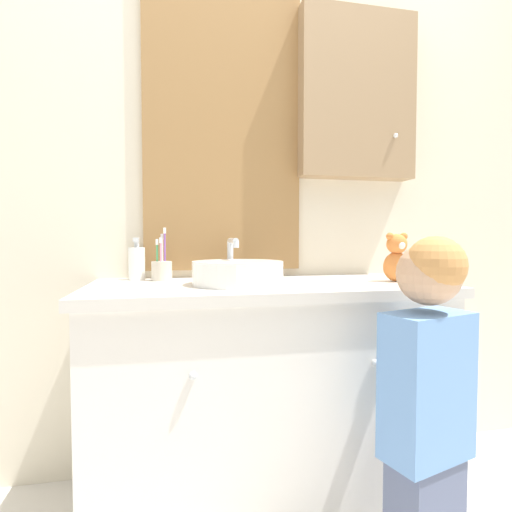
{
  "coord_description": "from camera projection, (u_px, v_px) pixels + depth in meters",
  "views": [
    {
      "loc": [
        -0.34,
        -1.06,
        0.96
      ],
      "look_at": [
        -0.05,
        0.27,
        0.9
      ],
      "focal_mm": 28.0,
      "sensor_mm": 36.0,
      "label": 1
    }
  ],
  "objects": [
    {
      "name": "child_figure",
      "position": [
        426.0,
        391.0,
        1.06
      ],
      "size": [
        0.26,
        0.49,
        0.96
      ],
      "color": "slate",
      "rests_on": "ground_plane"
    },
    {
      "name": "teddy_bear",
      "position": [
        397.0,
        258.0,
        1.48
      ],
      "size": [
        0.1,
        0.08,
        0.18
      ],
      "color": "orange",
      "rests_on": "vanity_counter"
    },
    {
      "name": "vanity_counter",
      "position": [
        267.0,
        392.0,
        1.44
      ],
      "size": [
        1.24,
        0.55,
        0.8
      ],
      "color": "silver",
      "rests_on": "ground_plane"
    },
    {
      "name": "toothbrush_holder",
      "position": [
        162.0,
        269.0,
        1.51
      ],
      "size": [
        0.08,
        0.08,
        0.2
      ],
      "color": "beige",
      "rests_on": "vanity_counter"
    },
    {
      "name": "wall_back",
      "position": [
        257.0,
        163.0,
        1.7
      ],
      "size": [
        3.2,
        0.18,
        2.5
      ],
      "color": "beige",
      "rests_on": "ground_plane"
    },
    {
      "name": "sink_basin",
      "position": [
        238.0,
        272.0,
        1.39
      ],
      "size": [
        0.32,
        0.36,
        0.16
      ],
      "color": "white",
      "rests_on": "vanity_counter"
    },
    {
      "name": "soap_dispenser",
      "position": [
        137.0,
        263.0,
        1.53
      ],
      "size": [
        0.06,
        0.06,
        0.16
      ],
      "color": "white",
      "rests_on": "vanity_counter"
    }
  ]
}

